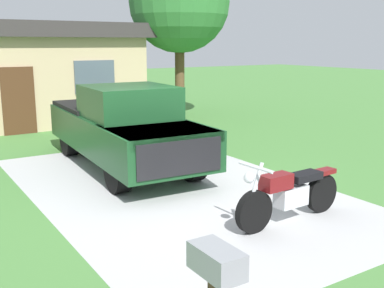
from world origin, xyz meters
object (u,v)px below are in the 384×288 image
at_px(shade_tree, 179,2).
at_px(mailbox, 216,281).
at_px(neighbor_house, 0,73).
at_px(motorcycle, 289,194).
at_px(pickup_truck, 122,126).

bearing_deg(shade_tree, mailbox, -119.87).
bearing_deg(shade_tree, neighbor_house, 159.43).
distance_m(motorcycle, pickup_truck, 4.75).
height_order(pickup_truck, mailbox, pickup_truck).
relative_size(pickup_truck, shade_tree, 0.93).
bearing_deg(mailbox, pickup_truck, 71.49).
height_order(motorcycle, mailbox, mailbox).
bearing_deg(mailbox, neighbor_house, 85.23).
bearing_deg(motorcycle, mailbox, -142.51).
relative_size(motorcycle, mailbox, 1.76).
relative_size(mailbox, neighbor_house, 0.13).
bearing_deg(neighbor_house, shade_tree, -20.57).
distance_m(pickup_truck, shade_tree, 8.13).
xyz_separation_m(pickup_truck, neighbor_house, (-1.12, 7.83, 0.84)).
height_order(pickup_truck, shade_tree, shade_tree).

